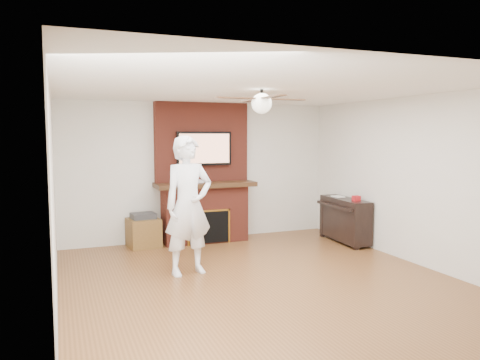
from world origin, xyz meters
name	(u,v)px	position (x,y,z in m)	size (l,w,h in m)	color
room_shell	(261,187)	(0.00, 0.00, 1.25)	(5.36, 5.86, 2.86)	brown
fireplace	(204,186)	(0.00, 2.55, 1.00)	(1.78, 0.64, 2.50)	maroon
tv	(204,148)	(0.00, 2.50, 1.68)	(1.00, 0.08, 0.60)	black
ceiling_fan	(262,103)	(0.00, 0.00, 2.33)	(1.21, 1.21, 0.31)	black
person	(189,206)	(-0.79, 0.68, 0.96)	(0.70, 0.47, 1.91)	white
side_table	(144,231)	(-1.10, 2.48, 0.27)	(0.56, 0.56, 0.59)	brown
piano	(345,219)	(2.31, 1.50, 0.42)	(0.50, 1.23, 0.88)	black
cable_box	(192,181)	(-0.24, 2.45, 1.11)	(0.36, 0.20, 0.05)	silver
candle_orange	(199,241)	(-0.16, 2.30, 0.05)	(0.08, 0.08, 0.11)	gold
candle_green	(203,242)	(-0.09, 2.29, 0.04)	(0.07, 0.07, 0.09)	#3E8234
candle_cream	(218,240)	(0.18, 2.30, 0.05)	(0.08, 0.08, 0.09)	beige
candle_blue	(222,239)	(0.28, 2.38, 0.04)	(0.07, 0.07, 0.08)	#386CA9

